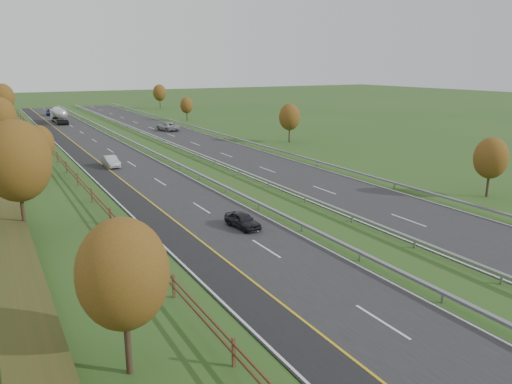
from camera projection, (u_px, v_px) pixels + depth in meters
ground at (190, 164)px, 66.25m from camera, size 400.00×400.00×0.00m
near_carriageway at (120, 164)px, 66.76m from camera, size 10.50×200.00×0.04m
far_carriageway at (231, 153)px, 74.46m from camera, size 10.50×200.00×0.04m
hard_shoulder at (91, 166)px, 65.00m from camera, size 3.00×200.00×0.04m
lane_markings at (166, 159)px, 69.64m from camera, size 26.75×200.00×0.01m
embankment_left at (12, 166)px, 60.44m from camera, size 12.00×200.00×2.00m
fence_left at (51, 149)px, 61.76m from camera, size 0.12×189.06×1.20m
median_barrier_near at (161, 156)px, 69.27m from camera, size 0.32×200.00×0.71m
median_barrier_far at (195, 153)px, 71.65m from camera, size 0.32×200.00×0.71m
outer_barrier_far at (265, 146)px, 77.02m from camera, size 0.32×200.00×0.71m
trees_left at (12, 124)px, 56.41m from camera, size 6.64×164.30×7.66m
trees_far at (226, 107)px, 104.40m from camera, size 8.45×118.60×7.12m
road_tanker at (59, 115)px, 112.49m from camera, size 2.40×11.22×3.46m
car_dark_near at (243, 220)px, 40.39m from camera, size 1.97×3.90×1.27m
car_silver_mid at (111, 161)px, 64.39m from camera, size 1.67×4.37×1.42m
car_small_far at (50, 112)px, 129.23m from camera, size 2.70×5.35×1.49m
car_oncoming at (168, 126)px, 99.60m from camera, size 3.50×6.20×1.63m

